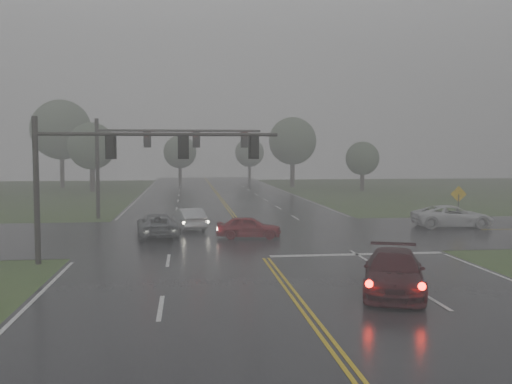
{
  "coord_description": "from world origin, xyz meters",
  "views": [
    {
      "loc": [
        -3.67,
        -12.0,
        4.95
      ],
      "look_at": [
        -0.22,
        16.0,
        2.98
      ],
      "focal_mm": 40.0,
      "sensor_mm": 36.0,
      "label": 1
    }
  ],
  "objects": [
    {
      "name": "pickup_white",
      "position": [
        13.74,
        23.38,
        0.0
      ],
      "size": [
        5.37,
        2.81,
        1.44
      ],
      "primitive_type": "imported",
      "rotation": [
        0.0,
        0.0,
        1.49
      ],
      "color": "silver",
      "rests_on": "ground"
    },
    {
      "name": "tree_n_mid",
      "position": [
        -4.57,
        78.35,
        4.97
      ],
      "size": [
        5.15,
        5.15,
        7.57
      ],
      "color": "#31261F",
      "rests_on": "ground"
    },
    {
      "name": "signal_gantry_near",
      "position": [
        -6.92,
        13.98,
        4.55
      ],
      "size": [
        10.84,
        0.29,
        6.53
      ],
      "color": "black",
      "rests_on": "ground"
    },
    {
      "name": "sedan_silver",
      "position": [
        -3.49,
        24.58,
        0.0
      ],
      "size": [
        2.28,
        4.36,
        1.37
      ],
      "primitive_type": "imported",
      "rotation": [
        0.0,
        0.0,
        3.35
      ],
      "color": "#B5B8BE",
      "rests_on": "ground"
    },
    {
      "name": "tree_nw_a",
      "position": [
        -15.37,
        61.68,
        5.71
      ],
      "size": [
        5.92,
        5.92,
        8.69
      ],
      "color": "#31261F",
      "rests_on": "ground"
    },
    {
      "name": "main_road",
      "position": [
        0.0,
        20.0,
        0.0
      ],
      "size": [
        18.0,
        160.0,
        0.02
      ],
      "primitive_type": "cube",
      "color": "black",
      "rests_on": "ground"
    },
    {
      "name": "tree_ne_a",
      "position": [
        11.38,
        67.73,
        6.53
      ],
      "size": [
        6.76,
        6.76,
        9.93
      ],
      "color": "#31261F",
      "rests_on": "ground"
    },
    {
      "name": "sign_diamond_east",
      "position": [
        14.78,
        24.72,
        1.79
      ],
      "size": [
        1.1,
        0.14,
        2.66
      ],
      "rotation": [
        0.0,
        0.0,
        -0.09
      ],
      "color": "black",
      "rests_on": "ground"
    },
    {
      "name": "ground",
      "position": [
        0.0,
        0.0,
        0.0
      ],
      "size": [
        180.0,
        180.0,
        0.0
      ],
      "primitive_type": "plane",
      "color": "#314D21",
      "rests_on": "ground"
    },
    {
      "name": "car_grey",
      "position": [
        -5.36,
        21.62,
        0.0
      ],
      "size": [
        2.75,
        5.03,
        1.34
      ],
      "primitive_type": "imported",
      "rotation": [
        0.0,
        0.0,
        3.26
      ],
      "color": "#5A5D62",
      "rests_on": "ground"
    },
    {
      "name": "sedan_maroon",
      "position": [
        3.53,
        6.94,
        0.0
      ],
      "size": [
        3.63,
        5.45,
        1.47
      ],
      "primitive_type": "imported",
      "rotation": [
        0.0,
        0.0,
        -0.34
      ],
      "color": "black",
      "rests_on": "ground"
    },
    {
      "name": "tree_nw_b",
      "position": [
        -20.85,
        70.41,
        8.07
      ],
      "size": [
        8.35,
        8.35,
        12.26
      ],
      "color": "#31261F",
      "rests_on": "ground"
    },
    {
      "name": "sedan_red",
      "position": [
        -0.09,
        20.35,
        0.0
      ],
      "size": [
        3.9,
        2.0,
        1.27
      ],
      "primitive_type": "imported",
      "rotation": [
        0.0,
        0.0,
        1.43
      ],
      "color": "maroon",
      "rests_on": "ground"
    },
    {
      "name": "signal_gantry_far",
      "position": [
        -6.43,
        31.53,
        5.21
      ],
      "size": [
        12.38,
        0.38,
        7.46
      ],
      "color": "black",
      "rests_on": "ground"
    },
    {
      "name": "stop_bar",
      "position": [
        4.5,
        14.4,
        0.0
      ],
      "size": [
        8.5,
        0.5,
        0.01
      ],
      "primitive_type": "cube",
      "color": "silver",
      "rests_on": "ground"
    },
    {
      "name": "tree_n_far",
      "position": [
        7.38,
        86.82,
        4.89
      ],
      "size": [
        5.07,
        5.07,
        7.45
      ],
      "color": "#31261F",
      "rests_on": "ground"
    },
    {
      "name": "tree_e_near",
      "position": [
        18.79,
        58.78,
        4.15
      ],
      "size": [
        4.31,
        4.31,
        6.33
      ],
      "color": "#31261F",
      "rests_on": "ground"
    },
    {
      "name": "cross_street",
      "position": [
        0.0,
        22.0,
        0.0
      ],
      "size": [
        120.0,
        14.0,
        0.02
      ],
      "primitive_type": "cube",
      "color": "black",
      "rests_on": "ground"
    }
  ]
}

